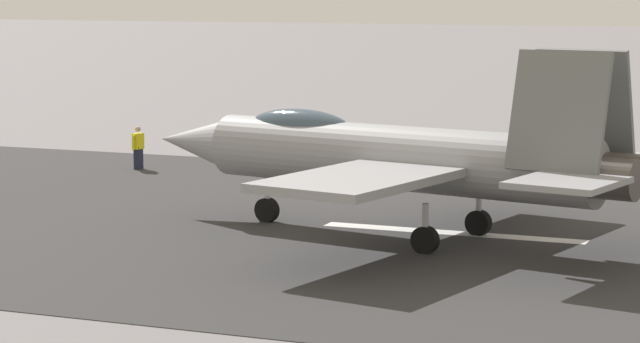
# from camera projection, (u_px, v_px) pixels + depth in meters

# --- Properties ---
(ground_plane) EXTENTS (400.00, 400.00, 0.00)m
(ground_plane) POSITION_uv_depth(u_px,v_px,m) (463.00, 234.00, 39.70)
(ground_plane) COLOR slate
(runway_strip) EXTENTS (240.00, 26.00, 0.02)m
(runway_strip) POSITION_uv_depth(u_px,v_px,m) (463.00, 234.00, 39.69)
(runway_strip) COLOR #313031
(runway_strip) RESTS_ON ground
(fighter_jet) EXTENTS (17.00, 13.68, 5.61)m
(fighter_jet) POSITION_uv_depth(u_px,v_px,m) (399.00, 156.00, 38.80)
(fighter_jet) COLOR #929397
(fighter_jet) RESTS_ON ground
(crew_person) EXTENTS (0.34, 0.69, 1.73)m
(crew_person) POSITION_uv_depth(u_px,v_px,m) (138.00, 148.00, 53.42)
(crew_person) COLOR #1E2338
(crew_person) RESTS_ON ground
(marker_cone_mid) EXTENTS (0.44, 0.44, 0.55)m
(marker_cone_mid) POSITION_uv_depth(u_px,v_px,m) (341.00, 161.00, 54.09)
(marker_cone_mid) COLOR orange
(marker_cone_mid) RESTS_ON ground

